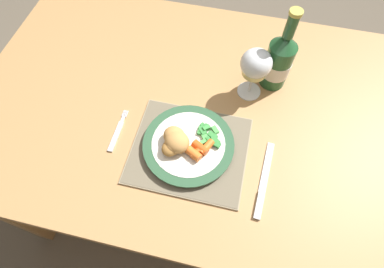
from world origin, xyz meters
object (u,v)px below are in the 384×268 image
at_px(wine_glass, 256,65).
at_px(table_knife, 263,186).
at_px(bottle, 279,61).
at_px(dining_table, 208,122).
at_px(dinner_plate, 188,145).
at_px(fork, 117,133).

bearing_deg(wine_glass, table_knife, -75.30).
height_order(table_knife, bottle, bottle).
bearing_deg(dining_table, table_knife, -49.06).
relative_size(dinner_plate, bottle, 0.95).
distance_m(dinner_plate, fork, 0.21).
xyz_separation_m(fork, table_knife, (0.42, -0.06, 0.00)).
xyz_separation_m(dinner_plate, table_knife, (0.21, -0.06, -0.01)).
distance_m(table_knife, wine_glass, 0.32).
relative_size(dinner_plate, table_knife, 1.13).
distance_m(dining_table, bottle, 0.28).
relative_size(dinner_plate, fork, 1.81).
xyz_separation_m(fork, wine_glass, (0.34, 0.23, 0.11)).
xyz_separation_m(wine_glass, bottle, (0.06, 0.06, -0.03)).
relative_size(fork, table_knife, 0.63).
xyz_separation_m(dining_table, wine_glass, (0.11, 0.08, 0.20)).
distance_m(fork, wine_glass, 0.43).
distance_m(dinner_plate, bottle, 0.35).
relative_size(wine_glass, bottle, 0.63).
relative_size(table_knife, bottle, 0.84).
bearing_deg(bottle, table_knife, -87.81).
xyz_separation_m(fork, bottle, (0.40, 0.29, 0.09)).
bearing_deg(fork, table_knife, -8.34).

